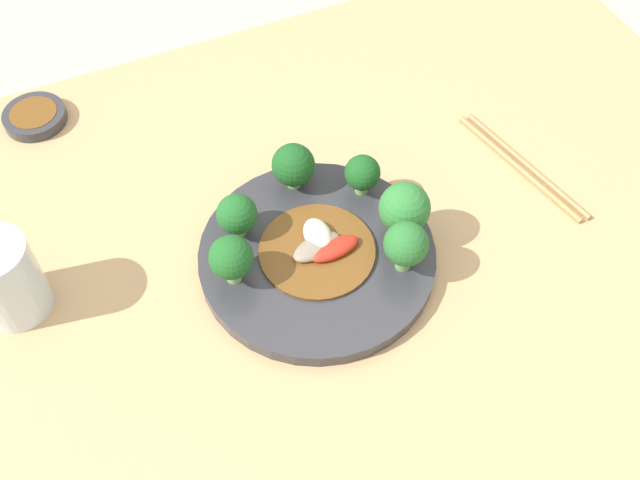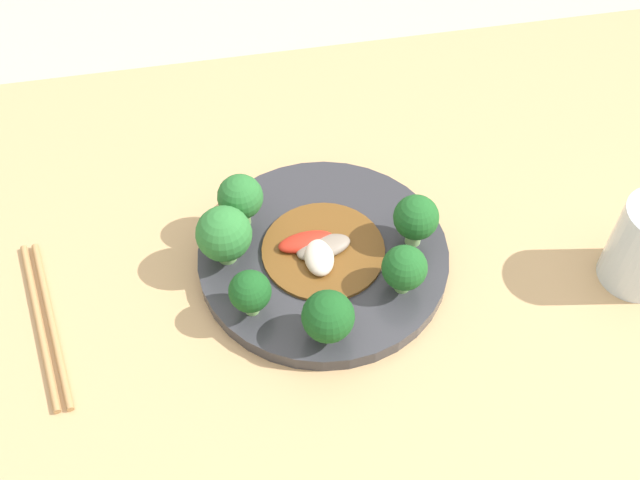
{
  "view_description": "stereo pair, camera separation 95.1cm",
  "coord_description": "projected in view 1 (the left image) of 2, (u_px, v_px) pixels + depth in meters",
  "views": [
    {
      "loc": [
        0.19,
        0.46,
        1.39
      ],
      "look_at": [
        -0.0,
        0.03,
        0.74
      ],
      "focal_mm": 42.0,
      "sensor_mm": 36.0,
      "label": 1
    },
    {
      "loc": [
        -0.09,
        -0.44,
        1.34
      ],
      "look_at": [
        -0.0,
        0.03,
        0.74
      ],
      "focal_mm": 42.0,
      "sensor_mm": 36.0,
      "label": 2
    }
  ],
  "objects": [
    {
      "name": "broccoli_southeast",
      "position": [
        237.0,
        215.0,
        0.81
      ],
      "size": [
        0.05,
        0.05,
        0.06
      ],
      "color": "#70A356",
      "rests_on": "plate"
    },
    {
      "name": "ground_plane",
      "position": [
        313.0,
        461.0,
        1.42
      ],
      "size": [
        8.0,
        8.0,
        0.0
      ],
      "primitive_type": "plane",
      "color": "#B7B2A8"
    },
    {
      "name": "stirfry_center",
      "position": [
        322.0,
        246.0,
        0.82
      ],
      "size": [
        0.13,
        0.13,
        0.02
      ],
      "color": "brown",
      "rests_on": "plate"
    },
    {
      "name": "broccoli_east",
      "position": [
        231.0,
        258.0,
        0.77
      ],
      "size": [
        0.05,
        0.05,
        0.06
      ],
      "color": "#89B76B",
      "rests_on": "plate"
    },
    {
      "name": "broccoli_west",
      "position": [
        405.0,
        208.0,
        0.81
      ],
      "size": [
        0.06,
        0.06,
        0.07
      ],
      "color": "#70A356",
      "rests_on": "plate"
    },
    {
      "name": "drinking_glass",
      "position": [
        5.0,
        279.0,
        0.76
      ],
      "size": [
        0.07,
        0.07,
        0.1
      ],
      "color": "silver",
      "rests_on": "table"
    },
    {
      "name": "broccoli_northwest",
      "position": [
        406.0,
        245.0,
        0.78
      ],
      "size": [
        0.05,
        0.05,
        0.07
      ],
      "color": "#70A356",
      "rests_on": "plate"
    },
    {
      "name": "chopsticks",
      "position": [
        523.0,
        166.0,
        0.92
      ],
      "size": [
        0.06,
        0.21,
        0.01
      ],
      "color": "#AD7F4C",
      "rests_on": "table"
    },
    {
      "name": "sauce_dish",
      "position": [
        35.0,
        116.0,
        0.96
      ],
      "size": [
        0.08,
        0.08,
        0.02
      ],
      "color": "#333338",
      "rests_on": "table"
    },
    {
      "name": "broccoli_southwest",
      "position": [
        362.0,
        173.0,
        0.85
      ],
      "size": [
        0.04,
        0.04,
        0.05
      ],
      "color": "#7AAD5B",
      "rests_on": "plate"
    },
    {
      "name": "plate",
      "position": [
        320.0,
        255.0,
        0.83
      ],
      "size": [
        0.26,
        0.26,
        0.02
      ],
      "color": "#333338",
      "rests_on": "table"
    },
    {
      "name": "broccoli_south",
      "position": [
        293.0,
        165.0,
        0.86
      ],
      "size": [
        0.05,
        0.05,
        0.06
      ],
      "color": "#70A356",
      "rests_on": "plate"
    },
    {
      "name": "table",
      "position": [
        311.0,
        380.0,
        1.13
      ],
      "size": [
        1.16,
        0.78,
        0.7
      ],
      "color": "tan",
      "rests_on": "ground_plane"
    }
  ]
}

